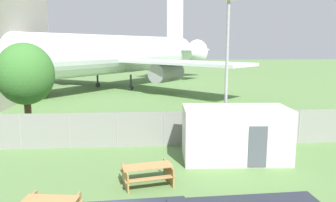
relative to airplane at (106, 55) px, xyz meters
name	(u,v)px	position (x,y,z in m)	size (l,w,h in m)	color
perimeter_fence	(117,130)	(3.15, -23.56, -3.32)	(56.07, 0.07, 1.93)	gray
airplane	(106,55)	(0.00, 0.00, 0.00)	(31.88, 38.53, 13.94)	white
portable_cabin	(235,134)	(8.98, -25.96, -3.00)	(5.06, 2.63, 2.57)	silver
picnic_bench_near_cabin	(147,172)	(4.72, -28.48, -3.80)	(2.22, 1.79, 0.76)	#A37A47
tree_left_of_cabin	(25,74)	(-2.70, -19.98, -0.58)	(3.51, 3.51, 5.65)	#4C3823
light_mast	(227,57)	(8.93, -24.14, 0.61)	(0.44, 0.44, 8.05)	#99999E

